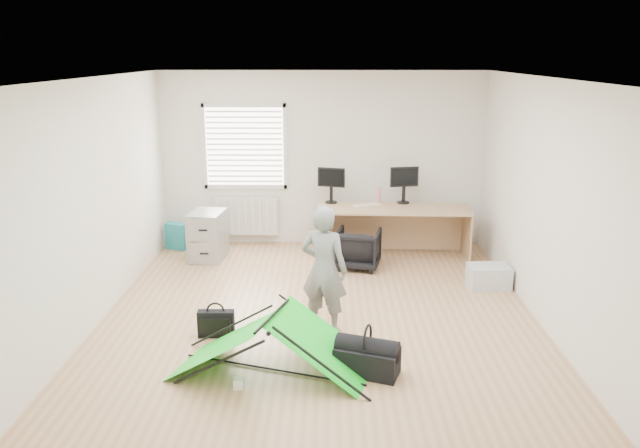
{
  "coord_description": "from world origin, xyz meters",
  "views": [
    {
      "loc": [
        0.11,
        -6.88,
        2.96
      ],
      "look_at": [
        0.0,
        0.4,
        0.95
      ],
      "focal_mm": 35.0,
      "sensor_mm": 36.0,
      "label": 1
    }
  ],
  "objects_px": {
    "filing_cabinet": "(208,235)",
    "thermos": "(379,195)",
    "duffel_bag": "(367,361)",
    "kite": "(273,344)",
    "person": "(324,270)",
    "laptop_bag": "(216,323)",
    "desk": "(392,233)",
    "monitor_right": "(404,190)",
    "monitor_left": "(331,190)",
    "office_chair": "(358,249)",
    "storage_crate": "(489,276)"
  },
  "relations": [
    {
      "from": "office_chair",
      "to": "storage_crate",
      "type": "relative_size",
      "value": 1.17
    },
    {
      "from": "office_chair",
      "to": "desk",
      "type": "bearing_deg",
      "value": -127.39
    },
    {
      "from": "monitor_right",
      "to": "filing_cabinet",
      "type": "bearing_deg",
      "value": 177.76
    },
    {
      "from": "desk",
      "to": "person",
      "type": "height_order",
      "value": "person"
    },
    {
      "from": "monitor_right",
      "to": "duffel_bag",
      "type": "xyz_separation_m",
      "value": [
        -0.76,
        -3.81,
        -0.83
      ]
    },
    {
      "from": "duffel_bag",
      "to": "person",
      "type": "bearing_deg",
      "value": 132.94
    },
    {
      "from": "filing_cabinet",
      "to": "monitor_left",
      "type": "xyz_separation_m",
      "value": [
        1.82,
        0.41,
        0.6
      ]
    },
    {
      "from": "desk",
      "to": "monitor_right",
      "type": "distance_m",
      "value": 0.68
    },
    {
      "from": "filing_cabinet",
      "to": "duffel_bag",
      "type": "relative_size",
      "value": 1.2
    },
    {
      "from": "person",
      "to": "laptop_bag",
      "type": "distance_m",
      "value": 1.3
    },
    {
      "from": "thermos",
      "to": "kite",
      "type": "height_order",
      "value": "thermos"
    },
    {
      "from": "monitor_right",
      "to": "desk",
      "type": "bearing_deg",
      "value": -130.93
    },
    {
      "from": "thermos",
      "to": "office_chair",
      "type": "distance_m",
      "value": 1.04
    },
    {
      "from": "person",
      "to": "kite",
      "type": "xyz_separation_m",
      "value": [
        -0.48,
        -0.91,
        -0.42
      ]
    },
    {
      "from": "monitor_left",
      "to": "kite",
      "type": "distance_m",
      "value": 3.88
    },
    {
      "from": "filing_cabinet",
      "to": "storage_crate",
      "type": "height_order",
      "value": "filing_cabinet"
    },
    {
      "from": "monitor_right",
      "to": "laptop_bag",
      "type": "relative_size",
      "value": 1.1
    },
    {
      "from": "desk",
      "to": "kite",
      "type": "distance_m",
      "value": 3.77
    },
    {
      "from": "person",
      "to": "monitor_right",
      "type": "bearing_deg",
      "value": -92.49
    },
    {
      "from": "office_chair",
      "to": "laptop_bag",
      "type": "bearing_deg",
      "value": 66.1
    },
    {
      "from": "thermos",
      "to": "storage_crate",
      "type": "relative_size",
      "value": 0.46
    },
    {
      "from": "monitor_right",
      "to": "thermos",
      "type": "relative_size",
      "value": 1.79
    },
    {
      "from": "filing_cabinet",
      "to": "thermos",
      "type": "xyz_separation_m",
      "value": [
        2.53,
        0.43,
        0.52
      ]
    },
    {
      "from": "monitor_left",
      "to": "duffel_bag",
      "type": "relative_size",
      "value": 0.69
    },
    {
      "from": "kite",
      "to": "storage_crate",
      "type": "bearing_deg",
      "value": 58.63
    },
    {
      "from": "monitor_left",
      "to": "laptop_bag",
      "type": "relative_size",
      "value": 1.07
    },
    {
      "from": "thermos",
      "to": "laptop_bag",
      "type": "xyz_separation_m",
      "value": [
        -1.96,
        -3.03,
        -0.73
      ]
    },
    {
      "from": "person",
      "to": "kite",
      "type": "bearing_deg",
      "value": 82.07
    },
    {
      "from": "kite",
      "to": "duffel_bag",
      "type": "height_order",
      "value": "kite"
    },
    {
      "from": "desk",
      "to": "office_chair",
      "type": "xyz_separation_m",
      "value": [
        -0.52,
        -0.45,
        -0.1
      ]
    },
    {
      "from": "filing_cabinet",
      "to": "person",
      "type": "height_order",
      "value": "person"
    },
    {
      "from": "desk",
      "to": "office_chair",
      "type": "relative_size",
      "value": 3.66
    },
    {
      "from": "desk",
      "to": "laptop_bag",
      "type": "distance_m",
      "value": 3.47
    },
    {
      "from": "office_chair",
      "to": "duffel_bag",
      "type": "relative_size",
      "value": 1.02
    },
    {
      "from": "kite",
      "to": "storage_crate",
      "type": "distance_m",
      "value": 3.46
    },
    {
      "from": "duffel_bag",
      "to": "kite",
      "type": "bearing_deg",
      "value": -162.88
    },
    {
      "from": "person",
      "to": "kite",
      "type": "relative_size",
      "value": 0.77
    },
    {
      "from": "monitor_right",
      "to": "thermos",
      "type": "xyz_separation_m",
      "value": [
        -0.37,
        0.01,
        -0.08
      ]
    },
    {
      "from": "monitor_right",
      "to": "thermos",
      "type": "distance_m",
      "value": 0.38
    },
    {
      "from": "monitor_left",
      "to": "office_chair",
      "type": "bearing_deg",
      "value": -48.39
    },
    {
      "from": "thermos",
      "to": "duffel_bag",
      "type": "bearing_deg",
      "value": -95.71
    },
    {
      "from": "laptop_bag",
      "to": "kite",
      "type": "bearing_deg",
      "value": -49.46
    },
    {
      "from": "filing_cabinet",
      "to": "monitor_right",
      "type": "bearing_deg",
      "value": 14.86
    },
    {
      "from": "person",
      "to": "storage_crate",
      "type": "height_order",
      "value": "person"
    },
    {
      "from": "person",
      "to": "storage_crate",
      "type": "distance_m",
      "value": 2.59
    },
    {
      "from": "filing_cabinet",
      "to": "person",
      "type": "relative_size",
      "value": 0.5
    },
    {
      "from": "desk",
      "to": "filing_cabinet",
      "type": "xyz_separation_m",
      "value": [
        -2.72,
        -0.1,
        -0.02
      ]
    },
    {
      "from": "desk",
      "to": "office_chair",
      "type": "distance_m",
      "value": 0.7
    },
    {
      "from": "person",
      "to": "filing_cabinet",
      "type": "bearing_deg",
      "value": -35.03
    },
    {
      "from": "person",
      "to": "duffel_bag",
      "type": "distance_m",
      "value": 1.18
    }
  ]
}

